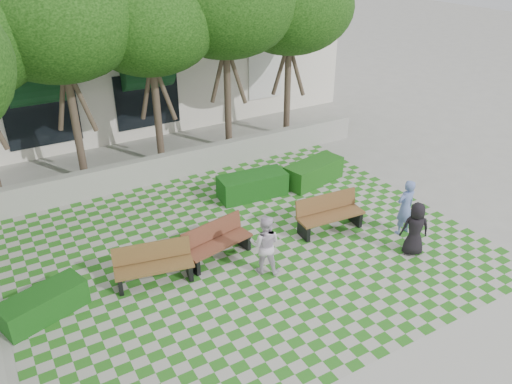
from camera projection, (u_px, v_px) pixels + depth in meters
ground at (269, 269)px, 12.71m from camera, size 90.00×90.00×0.00m
lawn at (249, 249)px, 13.47m from camera, size 12.00×12.00×0.00m
retaining_wall at (175, 165)px, 17.24m from camera, size 15.00×0.36×0.90m
bench_east at (329, 214)px, 14.16m from camera, size 2.01×0.81×1.03m
bench_mid at (217, 242)px, 12.94m from camera, size 1.96×0.98×0.98m
bench_west at (154, 265)px, 12.06m from camera, size 1.97×0.99×0.99m
hedge_east at (313, 172)px, 16.88m from camera, size 2.27×1.29×0.75m
hedge_midright at (253, 185)px, 15.99m from camera, size 2.25×1.07×0.76m
hedge_west at (44, 304)px, 11.03m from camera, size 1.97×1.28×0.64m
person_blue at (405, 207)px, 13.84m from camera, size 0.60×0.40×1.65m
person_dark at (415, 229)px, 13.00m from camera, size 0.87×0.78×1.49m
person_white at (265, 245)px, 12.27m from camera, size 0.98×0.95×1.59m
tree_row at (104, 29)px, 14.01m from camera, size 17.70×13.40×7.41m
building at (126, 56)px, 22.70m from camera, size 18.00×8.92×5.15m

